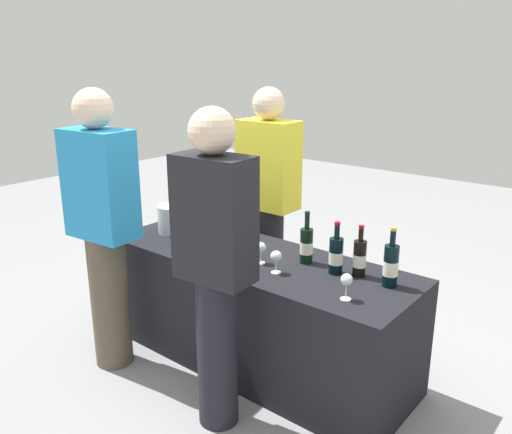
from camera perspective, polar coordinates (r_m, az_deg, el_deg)
name	(u,v)px	position (r m, az deg, el deg)	size (l,w,h in m)	color
ground_plane	(256,360)	(3.54, 0.00, -15.19)	(12.00, 12.00, 0.00)	gray
tasting_table	(256,310)	(3.36, 0.00, -9.99)	(2.00, 0.70, 0.72)	black
wine_bottle_0	(181,209)	(3.82, -8.06, 0.82)	(0.08, 0.08, 0.32)	black
wine_bottle_1	(196,219)	(3.59, -6.46, -0.22)	(0.08, 0.08, 0.31)	black
wine_bottle_2	(222,222)	(3.48, -3.74, -0.56)	(0.06, 0.06, 0.32)	black
wine_bottle_3	(306,245)	(3.10, 5.47, -3.03)	(0.08, 0.08, 0.31)	black
wine_bottle_4	(336,255)	(2.97, 8.63, -4.09)	(0.08, 0.08, 0.30)	black
wine_bottle_5	(360,258)	(2.96, 11.13, -4.36)	(0.07, 0.07, 0.29)	black
wine_bottle_6	(391,265)	(2.86, 14.35, -5.07)	(0.08, 0.08, 0.33)	black
wine_glass_0	(216,240)	(3.19, -4.37, -2.46)	(0.07, 0.07, 0.15)	silver
wine_glass_1	(235,241)	(3.19, -2.29, -2.58)	(0.06, 0.06, 0.14)	silver
wine_glass_2	(261,248)	(3.08, 0.50, -3.42)	(0.07, 0.07, 0.13)	silver
wine_glass_3	(276,257)	(2.95, 2.19, -4.38)	(0.07, 0.07, 0.13)	silver
wine_glass_4	(347,281)	(2.67, 9.76, -6.81)	(0.06, 0.06, 0.14)	silver
ice_bucket	(173,219)	(3.67, -8.96, -0.20)	(0.21, 0.21, 0.19)	silver
server_pouring	(268,197)	(3.81, 1.30, 2.14)	(0.43, 0.24, 1.69)	black
guest_0	(103,223)	(3.27, -16.18, -0.66)	(0.44, 0.27, 1.72)	brown
guest_1	(215,262)	(2.61, -4.43, -4.90)	(0.40, 0.24, 1.67)	black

